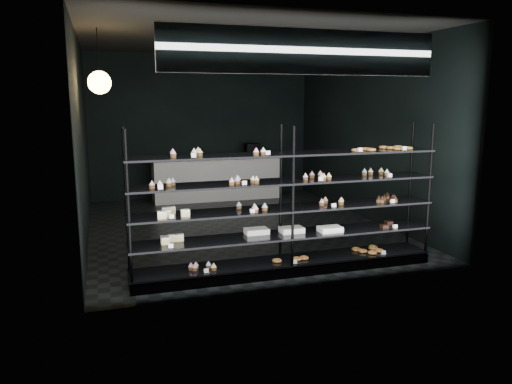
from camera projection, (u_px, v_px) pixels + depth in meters
room at (236, 136)px, 8.53m from camera, size 5.01×6.01×3.20m
display_shelf at (284, 225)px, 6.41m from camera, size 4.00×0.50×1.91m
signage at (304, 52)px, 5.58m from camera, size 3.30×0.05×0.50m
pendant_lamp at (99, 82)px, 6.88m from camera, size 0.31×0.31×0.89m
service_counter at (217, 177)px, 11.14m from camera, size 2.91×0.65×1.23m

